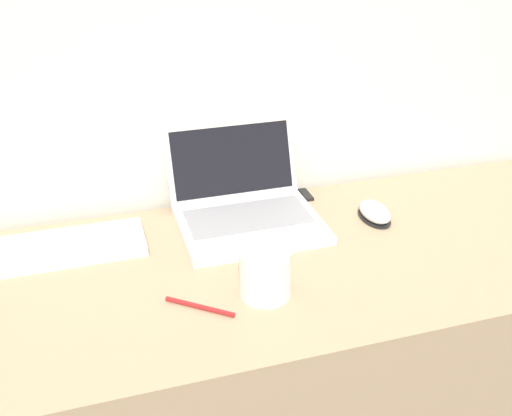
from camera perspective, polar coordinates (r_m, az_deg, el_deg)
desk at (r=1.50m, az=4.33°, el=-16.93°), size 1.49×0.59×0.77m
laptop at (r=1.36m, az=-1.15°, el=0.56°), size 0.31×0.32×0.20m
drink_cup at (r=1.11m, az=0.89°, el=-6.05°), size 0.10×0.10×0.10m
computer_mouse at (r=1.40m, az=11.24°, el=-0.43°), size 0.06×0.11×0.04m
external_keyboard at (r=1.32m, az=-19.05°, el=-3.79°), size 0.39×0.14×0.02m
usb_stick at (r=1.49m, az=4.77°, el=1.28°), size 0.02×0.06×0.01m
pen at (r=1.10m, az=-5.38°, el=-9.34°), size 0.11×0.09×0.01m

